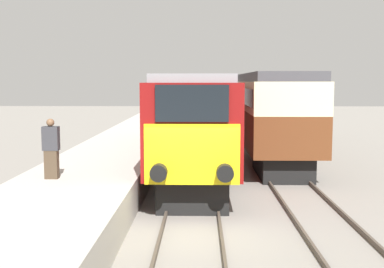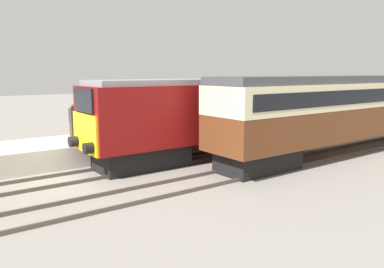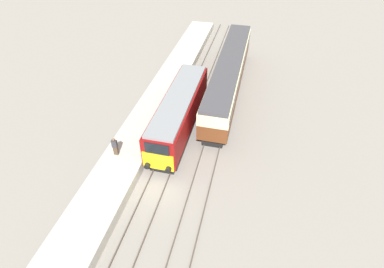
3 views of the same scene
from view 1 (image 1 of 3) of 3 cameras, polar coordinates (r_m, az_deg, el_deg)
name	(u,v)px [view 1 (image 1 of 3)]	position (r m, az deg, el deg)	size (l,w,h in m)	color
ground_plane	(192,228)	(12.36, -0.05, -11.05)	(120.00, 120.00, 0.00)	gray
platform_left	(116,158)	(20.36, -8.94, -2.84)	(3.50, 50.00, 0.97)	#B7B2A8
rails_near_track	(194,183)	(17.18, 0.28, -5.87)	(1.51, 60.00, 0.14)	#4C4238
rails_far_track	(290,184)	(17.47, 11.56, -5.79)	(1.50, 60.00, 0.14)	#4C4238
locomotive	(195,122)	(18.51, 0.35, 1.49)	(2.70, 12.66, 3.88)	black
passenger_carriage	(259,104)	(26.63, 7.92, 3.55)	(2.75, 19.88, 4.03)	black
person_on_platform	(51,149)	(13.91, -16.35, -1.71)	(0.44, 0.26, 1.68)	#473828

